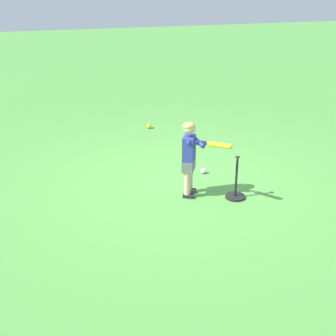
{
  "coord_description": "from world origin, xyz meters",
  "views": [
    {
      "loc": [
        -6.08,
        1.96,
        2.96
      ],
      "look_at": [
        -0.47,
        0.32,
        0.45
      ],
      "focal_mm": 49.48,
      "sensor_mm": 36.0,
      "label": 1
    }
  ],
  "objects_px": {
    "play_ball_center_lawn": "(149,126)",
    "play_ball_midfield": "(203,171)",
    "batting_tee": "(235,191)",
    "child_batter": "(191,153)"
  },
  "relations": [
    {
      "from": "play_ball_center_lawn",
      "to": "batting_tee",
      "type": "relative_size",
      "value": 0.16
    },
    {
      "from": "play_ball_midfield",
      "to": "batting_tee",
      "type": "xyz_separation_m",
      "value": [
        -0.92,
        -0.14,
        0.06
      ]
    },
    {
      "from": "child_batter",
      "to": "play_ball_midfield",
      "type": "height_order",
      "value": "child_batter"
    },
    {
      "from": "play_ball_center_lawn",
      "to": "batting_tee",
      "type": "distance_m",
      "value": 3.37
    },
    {
      "from": "child_batter",
      "to": "play_ball_midfield",
      "type": "xyz_separation_m",
      "value": [
        0.66,
        -0.44,
        -0.6
      ]
    },
    {
      "from": "child_batter",
      "to": "batting_tee",
      "type": "height_order",
      "value": "child_batter"
    },
    {
      "from": "child_batter",
      "to": "play_ball_center_lawn",
      "type": "distance_m",
      "value": 3.15
    },
    {
      "from": "play_ball_center_lawn",
      "to": "play_ball_midfield",
      "type": "distance_m",
      "value": 2.45
    },
    {
      "from": "play_ball_center_lawn",
      "to": "play_ball_midfield",
      "type": "bearing_deg",
      "value": -173.66
    },
    {
      "from": "play_ball_center_lawn",
      "to": "play_ball_midfield",
      "type": "xyz_separation_m",
      "value": [
        -2.43,
        -0.27,
        -0.0
      ]
    }
  ]
}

